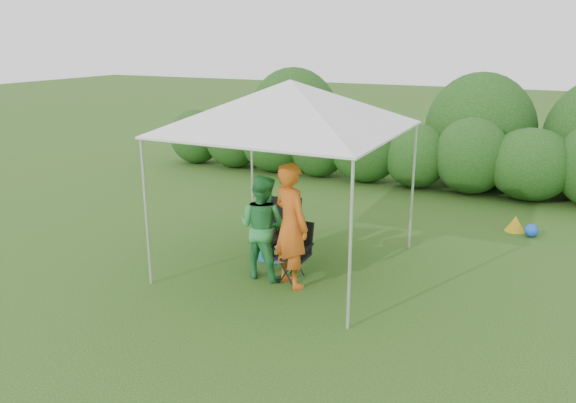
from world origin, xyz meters
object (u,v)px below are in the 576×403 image
at_px(chair_right, 294,247).
at_px(woman, 262,227).
at_px(man, 291,225).
at_px(chair_left, 282,226).
at_px(canopy, 290,106).
at_px(cooler, 272,251).

height_order(chair_right, woman, woman).
xyz_separation_m(chair_right, man, (0.06, -0.24, 0.42)).
relative_size(chair_left, man, 0.55).
relative_size(man, woman, 1.16).
distance_m(canopy, chair_right, 2.05).
height_order(canopy, chair_left, canopy).
height_order(man, woman, man).
relative_size(chair_right, man, 0.47).
distance_m(canopy, cooler, 2.33).
bearing_deg(cooler, canopy, -6.38).
distance_m(canopy, woman, 1.80).
distance_m(canopy, chair_left, 1.92).
bearing_deg(chair_left, woman, -101.47).
bearing_deg(chair_left, chair_right, -63.90).
height_order(chair_left, woman, woman).
distance_m(man, woman, 0.53).
bearing_deg(canopy, chair_right, -57.52).
height_order(chair_right, man, man).
bearing_deg(chair_left, man, -70.35).
bearing_deg(man, chair_left, -26.73).
height_order(canopy, chair_right, canopy).
distance_m(chair_left, woman, 0.74).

